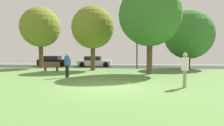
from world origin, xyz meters
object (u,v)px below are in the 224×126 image
at_px(park_bench, 51,66).
at_px(frisbee_disc, 129,83).
at_px(parked_car_white, 94,62).
at_px(person_thrower, 185,68).
at_px(oak_tree_right, 150,15).
at_px(maple_tree_near, 93,28).
at_px(parked_car_black, 54,61).
at_px(maple_tree_far, 41,27).
at_px(person_catcher, 67,64).
at_px(street_lamp_post, 137,49).
at_px(oak_tree_left, 189,34).

bearing_deg(park_bench, frisbee_disc, 136.33).
relative_size(parked_car_white, park_bench, 2.76).
bearing_deg(frisbee_disc, person_thrower, -25.09).
relative_size(oak_tree_right, park_bench, 4.81).
bearing_deg(maple_tree_near, oak_tree_right, -29.91).
distance_m(maple_tree_near, parked_car_black, 9.65).
height_order(maple_tree_far, parked_car_black, maple_tree_far).
height_order(maple_tree_near, parked_car_white, maple_tree_near).
bearing_deg(person_catcher, street_lamp_post, 82.90).
xyz_separation_m(oak_tree_right, parked_car_black, (-11.97, 9.20, -4.37)).
relative_size(oak_tree_left, park_bench, 4.18).
bearing_deg(park_bench, oak_tree_right, 168.13).
relative_size(maple_tree_far, person_thrower, 3.97).
distance_m(maple_tree_near, maple_tree_far, 7.23).
height_order(oak_tree_right, parked_car_black, oak_tree_right).
bearing_deg(frisbee_disc, oak_tree_right, 71.80).
relative_size(oak_tree_left, person_catcher, 3.69).
height_order(parked_car_white, street_lamp_post, street_lamp_post).
relative_size(oak_tree_left, oak_tree_right, 0.87).
distance_m(maple_tree_far, street_lamp_post, 11.68).
xyz_separation_m(person_catcher, parked_car_black, (-5.69, 12.21, -0.36)).
bearing_deg(person_thrower, maple_tree_near, -29.83).
relative_size(maple_tree_near, street_lamp_post, 1.47).
xyz_separation_m(maple_tree_near, park_bench, (-3.98, -1.16, -3.96)).
distance_m(parked_car_black, park_bench, 7.64).
height_order(maple_tree_far, street_lamp_post, maple_tree_far).
distance_m(oak_tree_left, parked_car_black, 17.58).
bearing_deg(person_catcher, maple_tree_far, 150.55).
distance_m(maple_tree_far, person_catcher, 11.24).
bearing_deg(oak_tree_left, park_bench, -164.62).
height_order(maple_tree_near, park_bench, maple_tree_near).
height_order(person_thrower, parked_car_black, person_thrower).
bearing_deg(parked_car_black, person_thrower, -50.57).
bearing_deg(maple_tree_near, oak_tree_left, 15.03).
bearing_deg(frisbee_disc, maple_tree_far, 133.29).
height_order(oak_tree_left, person_thrower, oak_tree_left).
xyz_separation_m(person_catcher, park_bench, (-3.16, 5.00, -0.55)).
distance_m(oak_tree_left, park_bench, 15.37).
relative_size(maple_tree_near, maple_tree_far, 0.92).
xyz_separation_m(oak_tree_left, person_thrower, (-3.91, -12.65, -2.88)).
height_order(oak_tree_left, parked_car_white, oak_tree_left).
height_order(maple_tree_far, person_thrower, maple_tree_far).
distance_m(maple_tree_far, person_thrower, 18.60).
distance_m(oak_tree_left, maple_tree_near, 10.85).
distance_m(frisbee_disc, park_bench, 10.64).
relative_size(oak_tree_right, frisbee_disc, 28.52).
xyz_separation_m(oak_tree_left, maple_tree_near, (-10.47, -2.81, 0.52)).
bearing_deg(oak_tree_left, person_catcher, -141.50).
relative_size(maple_tree_near, frisbee_disc, 24.58).
height_order(oak_tree_right, frisbee_disc, oak_tree_right).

